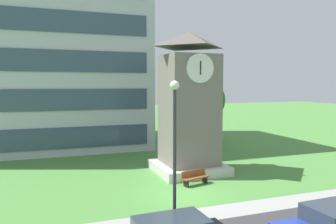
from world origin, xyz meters
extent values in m
plane|color=#4C893D|center=(0.00, 0.00, 0.00)|extent=(160.00, 160.00, 0.00)
cube|color=#9E9E99|center=(0.00, -2.94, 0.00)|extent=(120.00, 1.60, 0.01)
cube|color=#B7BCC6|center=(-7.81, 19.37, 12.80)|extent=(20.53, 14.02, 25.60)
cube|color=#384C60|center=(-7.81, 12.31, 1.60)|extent=(18.88, 0.10, 1.80)
cube|color=#384C60|center=(-7.81, 12.31, 4.80)|extent=(18.88, 0.10, 1.80)
cube|color=#384C60|center=(-7.81, 12.31, 8.00)|extent=(18.88, 0.10, 1.80)
cube|color=#384C60|center=(-7.81, 12.31, 11.20)|extent=(18.88, 0.10, 1.80)
cube|color=slate|center=(2.31, 4.38, 4.03)|extent=(3.39, 3.39, 8.06)
cube|color=beige|center=(2.31, 4.38, 0.30)|extent=(4.58, 4.58, 0.60)
pyramid|color=#5D5751|center=(2.31, 4.38, 9.09)|extent=(3.73, 3.73, 1.03)
cylinder|color=white|center=(2.31, 2.63, 7.09)|extent=(1.86, 0.12, 1.86)
cylinder|color=white|center=(4.06, 4.38, 7.09)|extent=(0.12, 1.86, 1.86)
cube|color=black|center=(2.31, 2.56, 7.26)|extent=(0.07, 0.08, 0.56)
cube|color=black|center=(2.31, 2.55, 7.09)|extent=(0.06, 0.04, 0.84)
cube|color=brown|center=(1.47, 1.37, 0.45)|extent=(1.86, 0.90, 0.06)
cube|color=brown|center=(1.41, 1.58, 0.68)|extent=(1.76, 0.49, 0.40)
cube|color=black|center=(0.77, 1.19, 0.23)|extent=(0.18, 0.44, 0.45)
cube|color=black|center=(2.17, 1.54, 0.23)|extent=(0.18, 0.44, 0.45)
cylinder|color=#333338|center=(-2.25, -4.70, 2.93)|extent=(0.14, 0.14, 5.85)
sphere|color=#F2EFCC|center=(-2.25, -4.70, 6.03)|extent=(0.36, 0.36, 0.36)
cylinder|color=#513823|center=(8.11, 13.92, 1.49)|extent=(0.37, 0.37, 2.98)
sphere|color=#236719|center=(8.11, 13.92, 4.51)|extent=(4.36, 4.36, 4.36)
camera|label=1|loc=(-6.90, -16.70, 6.06)|focal=35.87mm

